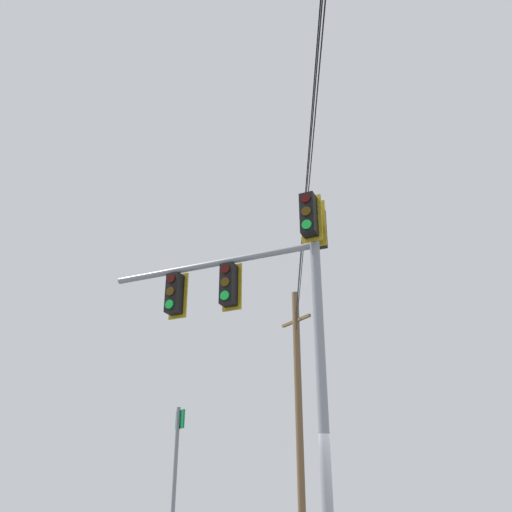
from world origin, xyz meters
name	(u,v)px	position (x,y,z in m)	size (l,w,h in m)	color
signal_mast_assembly	(271,297)	(1.72, -0.39, 5.21)	(4.98, 1.47, 7.24)	gray
utility_pole_wooden	(299,405)	(3.12, -12.98, 5.14)	(1.48, 1.39, 10.07)	brown
route_sign_primary	(175,481)	(3.30, 0.27, 1.75)	(0.25, 0.24, 2.98)	slate
overhead_wire_span	(313,115)	(0.53, 1.08, 8.41)	(5.21, 28.13, 1.27)	black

